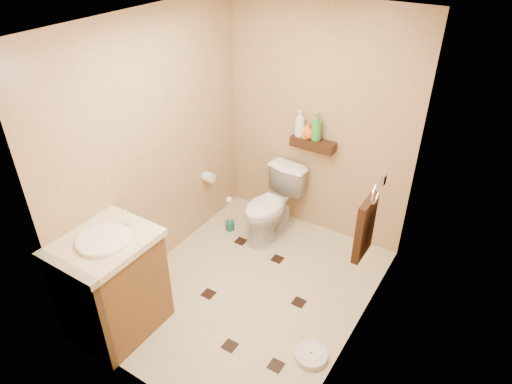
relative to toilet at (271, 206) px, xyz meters
The scene contains 18 objects.
ground 0.95m from the toilet, 71.98° to the right, with size 2.50×2.50×0.00m, color beige.
wall_back 0.97m from the toilet, 57.07° to the left, with size 2.00×0.04×2.40m, color tan.
wall_front 2.26m from the toilet, 82.59° to the right, with size 2.00×0.04×2.40m, color tan.
wall_left 1.38m from the toilet, 131.24° to the right, with size 0.04×2.50×2.40m, color tan.
wall_right 1.73m from the toilet, 33.22° to the right, with size 0.04×2.50×2.40m, color tan.
ceiling 2.21m from the toilet, 71.98° to the right, with size 2.00×2.50×0.02m, color silver.
wall_shelf 0.78m from the toilet, 51.31° to the left, with size 0.46×0.14×0.10m, color #391C0F.
floor_accents 1.03m from the toilet, 67.92° to the right, with size 1.21×1.29×0.01m.
toilet is the anchor object (origin of this frame).
vanity 1.84m from the toilet, 103.53° to the right, with size 0.63×0.76×1.06m.
bathroom_scale 1.67m from the toilet, 47.99° to the right, with size 0.34×0.34×0.05m.
toilet_brush 0.50m from the toilet, 158.02° to the right, with size 0.10×0.10×0.43m.
towel_ring 1.44m from the toilet, 26.18° to the right, with size 0.12×0.30×0.76m.
toilet_paper 0.73m from the toilet, 164.79° to the right, with size 0.12×0.11×0.12m.
bottle_a 0.91m from the toilet, 71.18° to the left, with size 0.11×0.11×0.27m, color white.
bottle_b 0.86m from the toilet, 60.74° to the left, with size 0.06×0.07×0.14m, color #FAF834.
bottle_c 0.87m from the toilet, 57.40° to the left, with size 0.12×0.12×0.16m, color #F3571C.
bottle_d 0.95m from the toilet, 48.69° to the left, with size 0.11×0.11×0.28m, color green.
Camera 1 is at (1.71, -2.61, 3.05)m, focal length 32.00 mm.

